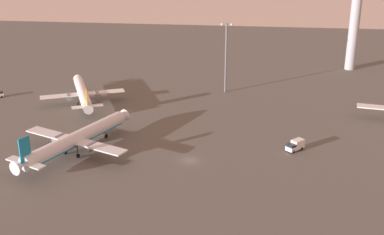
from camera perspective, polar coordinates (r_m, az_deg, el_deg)
ground_plane at (r=135.46m, az=-0.25°, el=-4.95°), size 416.00×416.00×0.00m
control_tower at (r=232.04m, az=18.31°, el=11.21°), size 8.00×8.00×42.95m
airplane_far_stand at (r=141.70m, az=-13.23°, el=-2.46°), size 32.87×41.65×11.24m
airplane_mid_apron at (r=183.32m, az=-12.47°, el=2.74°), size 28.73×36.35×9.90m
catering_truck at (r=143.89m, az=11.83°, el=-3.14°), size 5.63×5.69×3.05m
apron_light_central at (r=189.34m, az=3.93°, el=7.37°), size 4.80×0.90×26.81m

